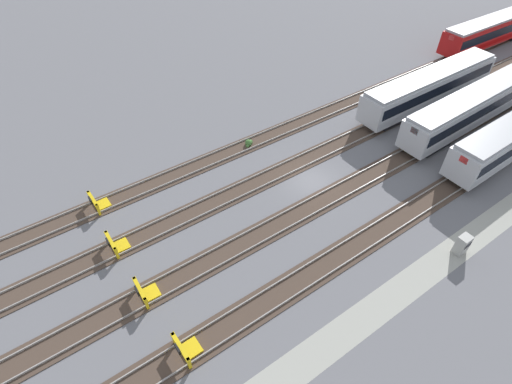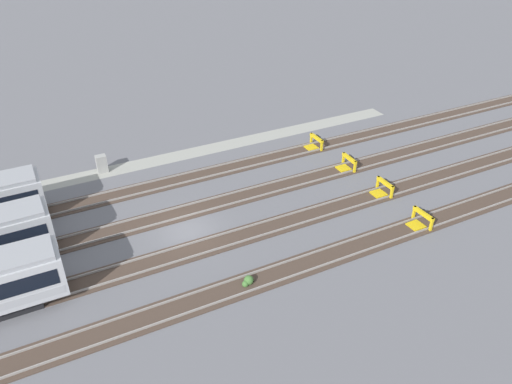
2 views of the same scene
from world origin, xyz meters
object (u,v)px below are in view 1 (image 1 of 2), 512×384
(bumper_stop_nearest_track, at_px, (185,349))
(bumper_stop_middle_track, at_px, (116,244))
(subway_car_front_row_right_inner, at_px, (471,108))
(bumper_stop_far_inner_track, at_px, (97,203))
(subway_car_front_row_left_inner, at_px, (493,30))
(subway_car_front_row_centre, at_px, (429,87))
(bumper_stop_near_inner_track, at_px, (145,292))
(electrical_cabinet, at_px, (462,245))
(weed_clump, at_px, (249,143))

(bumper_stop_nearest_track, xyz_separation_m, bumper_stop_middle_track, (-0.51, 9.65, 0.00))
(subway_car_front_row_right_inner, bearing_deg, bumper_stop_far_inner_track, 164.09)
(subway_car_front_row_right_inner, height_order, bumper_stop_middle_track, subway_car_front_row_right_inner)
(subway_car_front_row_left_inner, distance_m, subway_car_front_row_centre, 19.78)
(subway_car_front_row_centre, height_order, subway_car_front_row_right_inner, same)
(subway_car_front_row_right_inner, xyz_separation_m, bumper_stop_near_inner_track, (-33.99, -0.03, -1.53))
(subway_car_front_row_left_inner, height_order, electrical_cabinet, subway_car_front_row_left_inner)
(subway_car_front_row_right_inner, distance_m, bumper_stop_nearest_track, 33.98)
(subway_car_front_row_right_inner, xyz_separation_m, weed_clump, (-19.46, 9.57, -1.80))
(subway_car_front_row_centre, relative_size, electrical_cabinet, 11.26)
(subway_car_front_row_left_inner, relative_size, bumper_stop_far_inner_track, 9.00)
(bumper_stop_nearest_track, xyz_separation_m, bumper_stop_near_inner_track, (-0.39, 4.81, 0.00))
(bumper_stop_near_inner_track, xyz_separation_m, weed_clump, (14.53, 9.60, -0.27))
(subway_car_front_row_left_inner, relative_size, electrical_cabinet, 11.29)
(bumper_stop_far_inner_track, bearing_deg, subway_car_front_row_left_inner, 0.02)
(bumper_stop_nearest_track, relative_size, bumper_stop_near_inner_track, 1.00)
(subway_car_front_row_centre, bearing_deg, bumper_stop_nearest_track, -163.92)
(subway_car_front_row_left_inner, relative_size, bumper_stop_middle_track, 9.03)
(subway_car_front_row_right_inner, height_order, weed_clump, subway_car_front_row_right_inner)
(bumper_stop_near_inner_track, relative_size, bumper_stop_middle_track, 1.00)
(bumper_stop_near_inner_track, relative_size, weed_clump, 2.18)
(bumper_stop_nearest_track, relative_size, bumper_stop_far_inner_track, 1.00)
(subway_car_front_row_centre, distance_m, bumper_stop_far_inner_track, 34.15)
(bumper_stop_far_inner_track, xyz_separation_m, electrical_cabinet, (19.56, -19.02, 0.29))
(bumper_stop_nearest_track, xyz_separation_m, weed_clump, (14.14, 14.42, -0.27))
(bumper_stop_middle_track, relative_size, weed_clump, 2.18)
(subway_car_front_row_left_inner, bearing_deg, weed_clump, -179.88)
(subway_car_front_row_right_inner, bearing_deg, electrical_cabinet, -146.55)
(subway_car_front_row_centre, distance_m, bumper_stop_near_inner_track, 34.37)
(subway_car_front_row_right_inner, distance_m, bumper_stop_near_inner_track, 34.02)
(subway_car_front_row_left_inner, relative_size, bumper_stop_near_inner_track, 9.01)
(subway_car_front_row_centre, xyz_separation_m, weed_clump, (-19.46, 4.73, -1.80))
(bumper_stop_far_inner_track, distance_m, electrical_cabinet, 27.29)
(weed_clump, bearing_deg, bumper_stop_near_inner_track, -146.55)
(bumper_stop_middle_track, relative_size, electrical_cabinet, 1.25)
(subway_car_front_row_left_inner, height_order, subway_car_front_row_centre, same)
(bumper_stop_middle_track, bearing_deg, subway_car_front_row_right_inner, -8.00)
(subway_car_front_row_right_inner, distance_m, weed_clump, 21.76)
(bumper_stop_nearest_track, relative_size, bumper_stop_middle_track, 1.00)
(subway_car_front_row_centre, bearing_deg, bumper_stop_middle_track, -179.93)
(bumper_stop_far_inner_track, bearing_deg, electrical_cabinet, -44.21)
(bumper_stop_middle_track, xyz_separation_m, weed_clump, (14.66, 4.77, -0.27))
(subway_car_front_row_centre, height_order, weed_clump, subway_car_front_row_centre)
(electrical_cabinet, relative_size, weed_clump, 1.74)
(bumper_stop_far_inner_track, bearing_deg, weed_clump, -0.25)
(subway_car_front_row_centre, xyz_separation_m, subway_car_front_row_right_inner, (-0.00, -4.84, 0.00))
(bumper_stop_near_inner_track, distance_m, bumper_stop_middle_track, 4.83)
(electrical_cabinet, bearing_deg, bumper_stop_middle_track, 144.50)
(subway_car_front_row_left_inner, relative_size, bumper_stop_nearest_track, 9.01)
(subway_car_front_row_right_inner, bearing_deg, subway_car_front_row_centre, 90.00)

